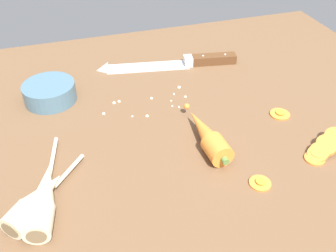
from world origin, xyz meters
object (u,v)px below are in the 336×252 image
at_px(chefs_knife, 165,64).
at_px(parsnip_front, 44,197).
at_px(parsnip_mid_left, 37,201).
at_px(carrot_slice_stack, 325,147).
at_px(whole_carrot, 207,135).
at_px(prep_bowl, 50,92).
at_px(carrot_slice_stray_mid, 260,182).
at_px(carrot_slice_stray_near, 280,114).

bearing_deg(chefs_knife, parsnip_front, -129.74).
xyz_separation_m(chefs_knife, parsnip_mid_left, (-0.31, -0.37, 0.01)).
bearing_deg(carrot_slice_stack, whole_carrot, 157.23).
xyz_separation_m(parsnip_front, prep_bowl, (0.03, 0.30, 0.00)).
bearing_deg(whole_carrot, carrot_slice_stack, -22.77).
bearing_deg(parsnip_front, chefs_knife, 50.26).
bearing_deg(parsnip_mid_left, carrot_slice_stray_mid, -8.65).
height_order(whole_carrot, carrot_slice_stray_mid, whole_carrot).
height_order(whole_carrot, carrot_slice_stack, whole_carrot).
relative_size(carrot_slice_stray_near, prep_bowl, 0.37).
bearing_deg(parsnip_front, carrot_slice_stray_mid, -9.76).
relative_size(carrot_slice_stack, prep_bowl, 0.86).
bearing_deg(prep_bowl, carrot_slice_stray_near, -23.65).
xyz_separation_m(chefs_knife, carrot_slice_stack, (0.18, -0.39, 0.00)).
xyz_separation_m(whole_carrot, carrot_slice_stray_near, (0.18, 0.04, -0.02)).
distance_m(parsnip_front, carrot_slice_stray_near, 0.48).
relative_size(whole_carrot, carrot_slice_stack, 1.90).
height_order(chefs_knife, whole_carrot, whole_carrot).
relative_size(chefs_knife, parsnip_mid_left, 2.32).
height_order(chefs_knife, carrot_slice_stray_near, chefs_knife).
relative_size(parsnip_front, prep_bowl, 2.01).
relative_size(chefs_knife, whole_carrot, 1.93).
height_order(whole_carrot, prep_bowl, whole_carrot).
height_order(chefs_knife, parsnip_front, parsnip_front).
distance_m(parsnip_front, carrot_slice_stack, 0.49).
height_order(parsnip_mid_left, carrot_slice_stack, parsnip_mid_left).
xyz_separation_m(parsnip_front, parsnip_mid_left, (-0.01, -0.01, 0.00)).
xyz_separation_m(parsnip_mid_left, carrot_slice_stray_near, (0.48, 0.11, -0.02)).
height_order(parsnip_mid_left, carrot_slice_stray_mid, parsnip_mid_left).
relative_size(whole_carrot, carrot_slice_stray_mid, 4.95).
bearing_deg(prep_bowl, whole_carrot, -41.40).
bearing_deg(whole_carrot, carrot_slice_stray_mid, -68.71).
distance_m(chefs_knife, carrot_slice_stack, 0.43).
height_order(chefs_knife, prep_bowl, prep_bowl).
distance_m(carrot_slice_stack, carrot_slice_stray_mid, 0.15).
distance_m(whole_carrot, carrot_slice_stray_mid, 0.13).
distance_m(whole_carrot, prep_bowl, 0.36).
xyz_separation_m(whole_carrot, carrot_slice_stack, (0.20, -0.08, -0.01)).
distance_m(carrot_slice_stray_mid, prep_bowl, 0.47).
height_order(whole_carrot, parsnip_mid_left, whole_carrot).
distance_m(whole_carrot, parsnip_mid_left, 0.31).
bearing_deg(chefs_knife, carrot_slice_stray_near, -57.88).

